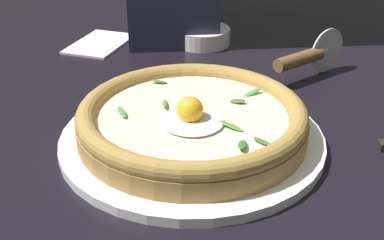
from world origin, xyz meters
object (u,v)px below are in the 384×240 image
Objects in this scene: pizza at (192,119)px; side_bowl at (202,36)px; pizza_cutter at (307,57)px; folded_napkin at (100,43)px.

side_bowl is (-0.37, 0.06, -0.02)m from pizza.
pizza is at bearing -48.88° from pizza_cutter.
pizza is 0.27m from pizza_cutter.
pizza reaches higher than folded_napkin.
pizza_cutter is at bearing 37.48° from side_bowl.
pizza_cutter is (0.19, 0.14, 0.02)m from side_bowl.
pizza is 2.67× the size of side_bowl.
pizza_cutter reaches higher than pizza.
side_bowl is 0.76× the size of folded_napkin.
side_bowl is at bearing 170.08° from pizza.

